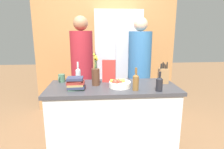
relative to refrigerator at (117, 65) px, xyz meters
The scene contains 14 objects.
kitchen_island 1.35m from the refrigerator, 98.39° to the right, with size 1.52×0.64×0.93m.
back_wall_wood 0.53m from the refrigerator, 117.10° to the left, with size 2.72×0.12×2.60m.
refrigerator is the anchor object (origin of this frame).
fruit_bowl 1.31m from the refrigerator, 94.79° to the right, with size 0.25×0.25×0.10m.
knife_block 1.26m from the refrigerator, 69.09° to the right, with size 0.11×0.10×0.27m.
flower_vase 1.26m from the refrigerator, 107.58° to the right, with size 0.09×0.09×0.38m.
cereal_box 1.09m from the refrigerator, 101.42° to the right, with size 0.17×0.09×0.28m.
coffee_mug 1.31m from the refrigerator, 128.46° to the right, with size 0.08×0.12×0.10m.
book_stack 1.48m from the refrigerator, 114.10° to the right, with size 0.20×0.15×0.14m.
bottle_oil 1.51m from the refrigerator, 78.61° to the right, with size 0.07×0.07×0.22m.
bottle_vinegar 1.26m from the refrigerator, 118.24° to the right, with size 0.06×0.06×0.27m.
bottle_wine 1.43m from the refrigerator, 87.87° to the right, with size 0.07×0.07×0.25m.
person_at_sink 0.86m from the refrigerator, 132.85° to the right, with size 0.32×0.32×1.78m.
person_in_blue 0.62m from the refrigerator, 62.07° to the right, with size 0.35×0.35×1.77m.
Camera 1 is at (-0.18, -2.11, 1.56)m, focal length 30.00 mm.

